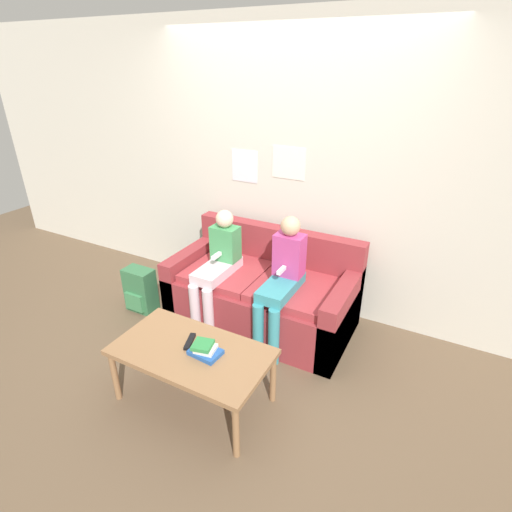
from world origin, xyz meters
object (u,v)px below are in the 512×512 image
object	(u,v)px
coffee_table	(192,355)
tv_remote	(190,342)
person_right	(282,278)
couch	(263,294)
person_left	(217,265)
backpack	(140,290)

from	to	relation	value
coffee_table	tv_remote	bearing A→B (deg)	133.23
coffee_table	person_right	distance (m)	0.96
couch	tv_remote	size ratio (longest dim) A/B	9.43
person_left	backpack	size ratio (longest dim) A/B	2.43
person_right	coffee_table	bearing A→B (deg)	-106.09
couch	backpack	xyz separation A→B (m)	(-1.14, -0.39, -0.08)
person_left	backpack	world-z (taller)	person_left
person_right	tv_remote	xyz separation A→B (m)	(-0.31, -0.84, -0.17)
coffee_table	backpack	world-z (taller)	coffee_table
couch	person_right	world-z (taller)	person_right
backpack	person_left	bearing A→B (deg)	12.92
person_left	tv_remote	world-z (taller)	person_left
couch	person_right	size ratio (longest dim) A/B	1.47
coffee_table	tv_remote	size ratio (longest dim) A/B	6.21
person_right	backpack	distance (m)	1.48
tv_remote	backpack	bearing A→B (deg)	129.82
person_right	tv_remote	bearing A→B (deg)	-110.43
tv_remote	person_right	bearing A→B (deg)	50.07
person_left	person_right	bearing A→B (deg)	0.82
coffee_table	couch	bearing A→B (deg)	90.74
couch	person_left	size ratio (longest dim) A/B	1.54
person_left	backpack	distance (m)	0.90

